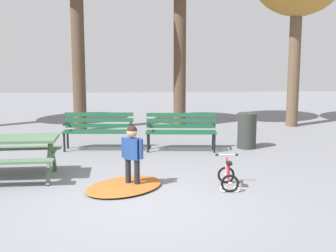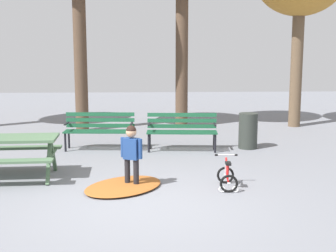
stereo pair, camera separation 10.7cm
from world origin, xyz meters
The scene contains 8 objects.
ground centered at (0.00, 0.00, 0.00)m, with size 36.00×36.00×0.00m, color slate.
picnic_table centered at (-2.40, 1.54, 0.59)m, with size 1.86×1.42×0.79m.
park_bench_far_left centered at (-0.97, 3.95, 0.51)m, with size 1.63×0.56×0.85m.
park_bench_left centered at (0.93, 3.77, 0.51)m, with size 1.63×0.57×0.85m.
child_standing centered at (-0.14, 0.92, 0.63)m, with size 0.37×0.26×1.06m.
kids_bicycle centered at (1.47, 0.78, 0.20)m, with size 0.39×0.58×0.54m.
leaf_pile centered at (-0.28, 0.86, 0.04)m, with size 1.48×1.03×0.07m, color #9E5623.
trash_bin centered at (2.50, 3.90, 0.42)m, with size 0.44×0.44×0.83m, color #2D332D.
Camera 2 is at (0.12, -6.80, 2.35)m, focal length 50.08 mm.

